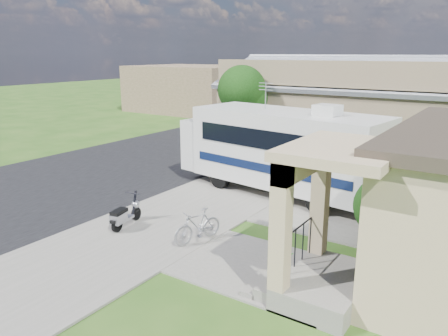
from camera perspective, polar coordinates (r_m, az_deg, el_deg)
The scene contains 18 objects.
ground at distance 13.27m, azimuth -4.26°, elevation -8.06°, with size 120.00×120.00×0.00m, color #234913.
street_slab at distance 25.26m, azimuth -3.73°, elevation 3.08°, with size 9.00×80.00×0.02m, color black.
sidewalk_slab at distance 21.99m, azimuth 9.85°, elevation 1.16°, with size 4.00×80.00×0.06m, color #67655C.
driveway_slab at distance 16.18m, azimuth 9.90°, elevation -3.87°, with size 7.00×6.00×0.05m, color #67655C.
walk_slab at distance 11.01m, azimuth 5.13°, elevation -13.02°, with size 4.00×3.00×0.05m, color #67655C.
warehouse at distance 24.95m, azimuth 15.94°, elevation 7.01°, with size 12.50×8.40×5.04m.
distant_bldg_far at distance 40.15m, azimuth -4.14°, elevation 10.33°, with size 10.00×8.00×4.00m, color brown.
distant_bldg_near at distance 49.22m, azimuth 6.52°, elevation 10.65°, with size 8.00×7.00×3.20m, color #77654A.
street_tree_a at distance 21.87m, azimuth 2.63°, elevation 9.85°, with size 2.44×2.40×4.58m.
street_tree_b at distance 30.83m, azimuth 12.52°, elevation 11.25°, with size 2.44×2.40×4.73m.
street_tree_c at distance 39.34m, azimuth 17.44°, elevation 11.23°, with size 2.44×2.40×4.42m.
motorhome at distance 16.28m, azimuth 7.34°, elevation 2.66°, with size 8.21×3.50×4.08m.
shrub at distance 12.63m, azimuth 20.74°, elevation -4.44°, with size 1.90×1.82×2.34m.
scooter at distance 13.50m, azimuth -12.86°, elevation -6.02°, with size 0.62×1.45×0.96m.
bicycle at distance 12.21m, azimuth -3.45°, elevation -7.79°, with size 0.44×1.55×0.93m, color #A3A3AA.
pickup_truck at distance 27.14m, azimuth 2.77°, elevation 5.83°, with size 2.98×6.47×1.80m, color silver.
van at distance 32.90m, azimuth 7.83°, elevation 7.15°, with size 2.28×5.61×1.63m, color silver.
garden_hose at distance 11.33m, azimuth 9.31°, elevation -11.94°, with size 0.41×0.41×0.19m, color #197116.
Camera 1 is at (7.59, -9.58, 5.17)m, focal length 35.00 mm.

